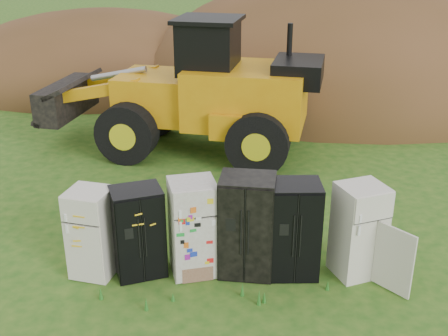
# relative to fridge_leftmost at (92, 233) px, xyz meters

# --- Properties ---
(ground) EXTENTS (120.00, 120.00, 0.00)m
(ground) POSITION_rel_fridge_leftmost_xyz_m (2.41, 0.01, -0.84)
(ground) COLOR #235516
(ground) RESTS_ON ground
(fridge_leftmost) EXTENTS (0.90, 0.88, 1.68)m
(fridge_leftmost) POSITION_rel_fridge_leftmost_xyz_m (0.00, 0.00, 0.00)
(fridge_leftmost) COLOR silver
(fridge_leftmost) RESTS_ON ground
(fridge_black_side) EXTENTS (1.07, 0.95, 1.70)m
(fridge_black_side) POSITION_rel_fridge_leftmost_xyz_m (0.84, 0.00, 0.01)
(fridge_black_side) COLOR black
(fridge_black_side) RESTS_ON ground
(fridge_sticker) EXTENTS (0.96, 0.91, 1.83)m
(fridge_sticker) POSITION_rel_fridge_leftmost_xyz_m (1.83, 0.05, 0.07)
(fridge_sticker) COLOR silver
(fridge_sticker) RESTS_ON ground
(fridge_dark_mid) EXTENTS (1.08, 0.93, 1.92)m
(fridge_dark_mid) POSITION_rel_fridge_leftmost_xyz_m (2.81, 0.03, 0.12)
(fridge_dark_mid) COLOR black
(fridge_dark_mid) RESTS_ON ground
(fridge_black_right) EXTENTS (0.92, 0.77, 1.82)m
(fridge_black_right) POSITION_rel_fridge_leftmost_xyz_m (3.65, -0.02, 0.07)
(fridge_black_right) COLOR black
(fridge_black_right) RESTS_ON ground
(fridge_open_door) EXTENTS (1.01, 0.97, 1.77)m
(fridge_open_door) POSITION_rel_fridge_leftmost_xyz_m (4.84, -0.03, 0.04)
(fridge_open_door) COLOR silver
(fridge_open_door) RESTS_ON ground
(wheel_loader) EXTENTS (8.33, 4.80, 3.79)m
(wheel_loader) POSITION_rel_fridge_leftmost_xyz_m (1.09, 6.45, 1.05)
(wheel_loader) COLOR orange
(wheel_loader) RESTS_ON ground
(dirt_mound_right) EXTENTS (16.65, 12.21, 9.07)m
(dirt_mound_right) POSITION_rel_fridge_leftmost_xyz_m (7.33, 12.84, -0.84)
(dirt_mound_right) COLOR #4C3318
(dirt_mound_right) RESTS_ON ground
(dirt_mound_left) EXTENTS (13.79, 10.34, 5.88)m
(dirt_mound_left) POSITION_rel_fridge_leftmost_xyz_m (-2.62, 14.96, -0.84)
(dirt_mound_left) COLOR #4C3318
(dirt_mound_left) RESTS_ON ground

